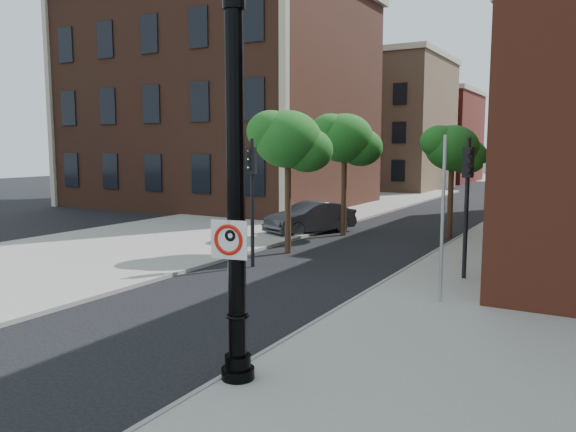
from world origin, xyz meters
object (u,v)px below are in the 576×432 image
Objects in this scene: parked_car at (310,218)px; no_parking_sign at (229,239)px; traffic_signal_right at (467,186)px; lamppost at (236,205)px; traffic_signal_left at (252,181)px.

no_parking_sign is at bearing -42.52° from parked_car.
no_parking_sign is 0.14× the size of parked_car.
parked_car is 10.64m from traffic_signal_right.
parked_car is at bearing 103.22° from no_parking_sign.
traffic_signal_left is (-5.00, 8.02, -0.19)m from lamppost.
traffic_signal_right is at bearing 70.09° from no_parking_sign.
lamppost reaches higher than traffic_signal_right.
traffic_signal_left is at bearing -52.68° from parked_car.
no_parking_sign is 9.59m from traffic_signal_left.
no_parking_sign is at bearing -76.64° from traffic_signal_left.
lamppost is 1.56× the size of traffic_signal_right.
traffic_signal_right reaches higher than no_parking_sign.
parked_car is (-6.73, 15.56, -2.35)m from lamppost.
lamppost is 1.56× the size of traffic_signal_left.
lamppost is 1.50× the size of parked_car.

